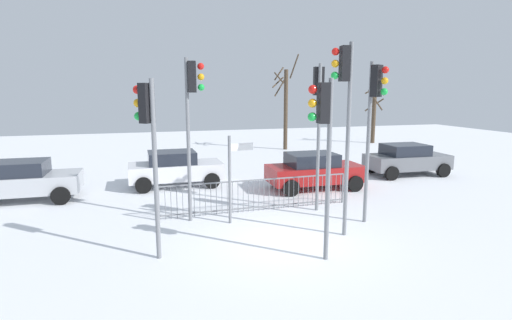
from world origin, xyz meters
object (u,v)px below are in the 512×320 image
object	(u,v)px
traffic_light_rear_left	(318,104)
car_silver_near	(22,180)
car_red_far	(314,170)
traffic_light_foreground_right	(192,103)
traffic_light_mid_left	(344,97)
car_white_trailing	(175,168)
traffic_light_rear_right	(148,129)
bare_tree_right	(374,112)
traffic_light_foreground_left	(374,107)
traffic_light_mid_right	(323,129)
direction_sign_post	(232,174)
car_grey_mid	(406,159)
bare_tree_centre	(285,105)

from	to	relation	value
traffic_light_rear_left	car_silver_near	distance (m)	10.84
car_red_far	car_silver_near	bearing A→B (deg)	173.77
traffic_light_foreground_right	car_silver_near	world-z (taller)	traffic_light_foreground_right
traffic_light_mid_left	car_white_trailing	size ratio (longest dim) A/B	1.36
traffic_light_foreground_right	traffic_light_mid_left	world-z (taller)	traffic_light_mid_left
car_white_trailing	car_red_far	bearing A→B (deg)	-21.93
traffic_light_foreground_right	traffic_light_rear_right	world-z (taller)	traffic_light_foreground_right
traffic_light_foreground_right	bare_tree_right	xyz separation A→B (m)	(15.50, 14.72, -1.24)
traffic_light_mid_left	car_silver_near	bearing A→B (deg)	67.12
traffic_light_foreground_left	car_white_trailing	world-z (taller)	traffic_light_foreground_left
traffic_light_rear_left	traffic_light_mid_right	xyz separation A→B (m)	(-1.63, -3.80, -0.41)
traffic_light_rear_right	traffic_light_mid_right	size ratio (longest dim) A/B	1.00
traffic_light_mid_left	bare_tree_right	world-z (taller)	traffic_light_mid_left
direction_sign_post	car_grey_mid	distance (m)	10.49
car_white_trailing	bare_tree_centre	bearing A→B (deg)	46.13
traffic_light_foreground_right	car_silver_near	distance (m)	7.45
car_grey_mid	car_white_trailing	xyz separation A→B (m)	(-10.69, 0.78, 0.00)
car_silver_near	bare_tree_right	distance (m)	23.81
direction_sign_post	car_silver_near	world-z (taller)	direction_sign_post
bare_tree_right	bare_tree_centre	bearing A→B (deg)	-170.32
traffic_light_mid_left	traffic_light_mid_right	xyz separation A→B (m)	(-1.23, -1.34, -0.68)
traffic_light_foreground_right	traffic_light_mid_right	bearing A→B (deg)	44.20
traffic_light_foreground_right	bare_tree_right	size ratio (longest dim) A/B	1.07
direction_sign_post	bare_tree_centre	bearing A→B (deg)	57.48
traffic_light_foreground_left	car_grey_mid	xyz separation A→B (m)	(5.47, 5.65, -2.73)
traffic_light_foreground_left	bare_tree_right	xyz separation A→B (m)	(10.47, 16.41, -1.16)
car_silver_near	car_white_trailing	size ratio (longest dim) A/B	1.00
traffic_light_mid_right	car_red_far	bearing A→B (deg)	-15.75
traffic_light_foreground_left	traffic_light_mid_left	xyz separation A→B (m)	(-1.35, -0.70, 0.29)
traffic_light_mid_right	bare_tree_right	distance (m)	22.61
car_red_far	car_white_trailing	distance (m)	5.76
traffic_light_rear_left	car_grey_mid	distance (m)	7.99
car_silver_near	bare_tree_right	xyz separation A→B (m)	(21.16, 10.79, 1.57)
traffic_light_rear_right	car_white_trailing	xyz separation A→B (m)	(1.13, 7.23, -2.33)
traffic_light_rear_right	traffic_light_foreground_left	distance (m)	6.41
traffic_light_foreground_left	car_white_trailing	size ratio (longest dim) A/B	1.25
car_silver_near	car_grey_mid	size ratio (longest dim) A/B	0.99
bare_tree_centre	bare_tree_right	world-z (taller)	bare_tree_centre
car_white_trailing	bare_tree_centre	distance (m)	12.06
traffic_light_rear_left	car_red_far	world-z (taller)	traffic_light_rear_left
car_grey_mid	car_red_far	world-z (taller)	same
car_red_far	car_white_trailing	world-z (taller)	same
traffic_light_foreground_right	direction_sign_post	distance (m)	2.39
traffic_light_rear_right	car_white_trailing	world-z (taller)	traffic_light_rear_right
car_red_far	bare_tree_centre	distance (m)	11.30
traffic_light_rear_left	car_white_trailing	xyz separation A→B (m)	(-4.27, 4.67, -2.75)
bare_tree_right	traffic_light_rear_left	bearing A→B (deg)	-127.94
traffic_light_foreground_right	car_grey_mid	distance (m)	11.58
traffic_light_foreground_right	traffic_light_mid_right	xyz separation A→B (m)	(2.45, -3.72, -0.48)
traffic_light_rear_right	bare_tree_right	distance (m)	24.07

